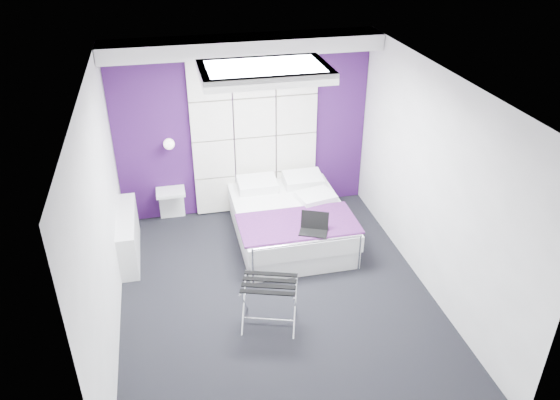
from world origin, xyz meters
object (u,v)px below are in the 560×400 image
wall_lamp (169,143)px  radiator (129,235)px  bed (290,221)px  nightstand (170,192)px  luggage_rack (269,303)px  laptop (313,227)px

wall_lamp → radiator: wall_lamp is taller
bed → wall_lamp: bearing=150.9°
nightstand → luggage_rack: 2.60m
nightstand → luggage_rack: bearing=-69.2°
wall_lamp → bed: size_ratio=0.08×
radiator → laptop: bearing=-17.9°
bed → laptop: size_ratio=5.28×
wall_lamp → radiator: (-0.64, -0.76, -0.92)m
bed → laptop: 0.73m
bed → laptop: (0.13, -0.66, 0.30)m
nightstand → luggage_rack: size_ratio=0.69×
wall_lamp → laptop: wall_lamp is taller
luggage_rack → wall_lamp: bearing=127.8°
radiator → bed: bed is taller
radiator → bed: (2.13, -0.07, -0.03)m
bed → luggage_rack: size_ratio=3.13×
wall_lamp → nightstand: 0.73m
radiator → bed: 2.14m
wall_lamp → nightstand: bearing=-141.7°
laptop → luggage_rack: bearing=-104.0°
radiator → bed: bearing=-1.9°
luggage_rack → bed: bearing=87.5°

